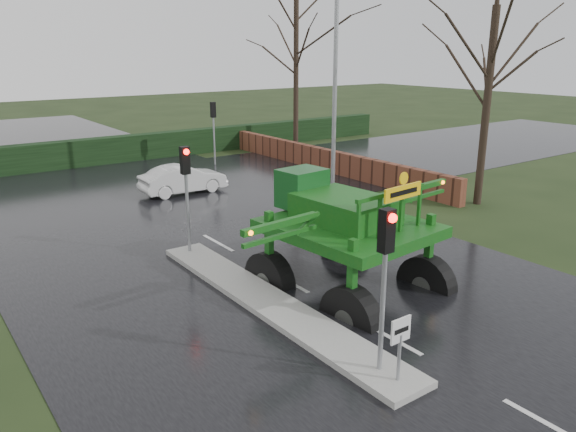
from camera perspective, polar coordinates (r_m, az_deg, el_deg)
ground at (r=13.39m, az=10.17°, el=-12.05°), size 140.00×140.00×0.00m
road_main at (r=20.95m, az=-9.79°, el=-1.28°), size 14.00×80.00×0.02m
road_cross at (r=26.28m, az=-15.64°, el=2.01°), size 80.00×12.00×0.02m
median_island at (r=14.64m, az=-1.99°, el=-8.79°), size 1.20×10.00×0.16m
hedge_row at (r=33.61m, az=-20.64°, el=5.97°), size 44.00×0.90×1.50m
brick_wall at (r=31.23m, az=2.61°, el=5.99°), size 0.40×20.00×1.20m
keep_left_sign at (r=11.15m, az=11.33°, el=-12.16°), size 0.50×0.07×1.35m
traffic_signal_near at (r=10.82m, az=9.88°, el=-4.07°), size 0.26×0.33×3.52m
traffic_signal_mid at (r=17.55m, az=-10.33°, el=3.94°), size 0.26×0.33×3.52m
traffic_signal_far at (r=32.06m, az=-7.60°, el=9.74°), size 0.26×0.33×3.52m
street_light_right at (r=26.14m, az=4.33°, el=15.78°), size 3.85×0.30×10.00m
tree_right_near at (r=24.56m, az=19.78°, el=12.97°), size 5.60×5.60×9.64m
tree_right_far at (r=36.18m, az=0.83°, el=16.86°), size 7.00×7.00×12.05m
crop_sprayer at (r=13.39m, az=6.02°, el=-2.22°), size 7.78×5.18×4.36m
white_sedan at (r=26.17m, az=-10.52°, el=2.28°), size 3.94×1.43×1.29m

